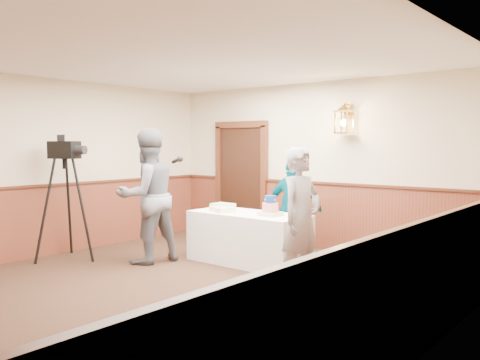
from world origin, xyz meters
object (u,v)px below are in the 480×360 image
object	(u,v)px
sheet_cake_green	(223,206)
baker	(301,219)
sheet_cake_yellow	(222,209)
interviewer	(147,196)
assistant_p	(294,208)
tv_camera_rig	(66,207)
tiered_cake	(270,208)
display_table	(249,238)

from	to	relation	value
sheet_cake_green	baker	distance (m)	2.18
sheet_cake_yellow	interviewer	xyz separation A→B (m)	(-0.81, -0.76, 0.21)
assistant_p	tv_camera_rig	world-z (taller)	tv_camera_rig
tiered_cake	baker	bearing A→B (deg)	-34.74
tiered_cake	display_table	bearing A→B (deg)	175.79
baker	assistant_p	world-z (taller)	baker
display_table	tiered_cake	distance (m)	0.64
display_table	tv_camera_rig	xyz separation A→B (m)	(-2.30, -1.59, 0.44)
interviewer	tiered_cake	bearing A→B (deg)	129.18
tiered_cake	sheet_cake_yellow	distance (m)	0.82
sheet_cake_green	interviewer	bearing A→B (deg)	-115.97
display_table	tiered_cake	world-z (taller)	tiered_cake
baker	tv_camera_rig	world-z (taller)	tv_camera_rig
display_table	baker	bearing A→B (deg)	-26.56
display_table	baker	xyz separation A→B (m)	(1.34, -0.67, 0.49)
tiered_cake	sheet_cake_yellow	bearing A→B (deg)	-171.61
display_table	interviewer	world-z (taller)	interviewer
assistant_p	tiered_cake	bearing A→B (deg)	90.83
interviewer	tv_camera_rig	world-z (taller)	interviewer
display_table	tv_camera_rig	world-z (taller)	tv_camera_rig
sheet_cake_green	tv_camera_rig	world-z (taller)	tv_camera_rig
baker	assistant_p	bearing A→B (deg)	41.67
tv_camera_rig	assistant_p	bearing A→B (deg)	22.40
tiered_cake	interviewer	size ratio (longest dim) A/B	0.14
baker	sheet_cake_green	bearing A→B (deg)	72.44
tiered_cake	baker	world-z (taller)	baker
tiered_cake	sheet_cake_yellow	size ratio (longest dim) A/B	0.83
tiered_cake	tv_camera_rig	world-z (taller)	tv_camera_rig
sheet_cake_green	tv_camera_rig	bearing A→B (deg)	-132.67
assistant_p	tv_camera_rig	bearing A→B (deg)	34.12
baker	sheet_cake_yellow	bearing A→B (deg)	78.62
interviewer	tv_camera_rig	size ratio (longest dim) A/B	1.10
sheet_cake_yellow	tv_camera_rig	bearing A→B (deg)	-142.97
sheet_cake_yellow	tv_camera_rig	xyz separation A→B (m)	(-1.91, -1.44, 0.03)
display_table	interviewer	xyz separation A→B (m)	(-1.20, -0.91, 0.62)
tiered_cake	assistant_p	size ratio (longest dim) A/B	0.18
tiered_cake	baker	xyz separation A→B (m)	(0.92, -0.64, 0.00)
interviewer	baker	distance (m)	2.56
display_table	sheet_cake_yellow	xyz separation A→B (m)	(-0.39, -0.15, 0.41)
assistant_p	tv_camera_rig	xyz separation A→B (m)	(-2.60, -2.34, 0.03)
interviewer	baker	size ratio (longest dim) A/B	1.15
baker	tv_camera_rig	xyz separation A→B (m)	(-3.64, -0.92, -0.05)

